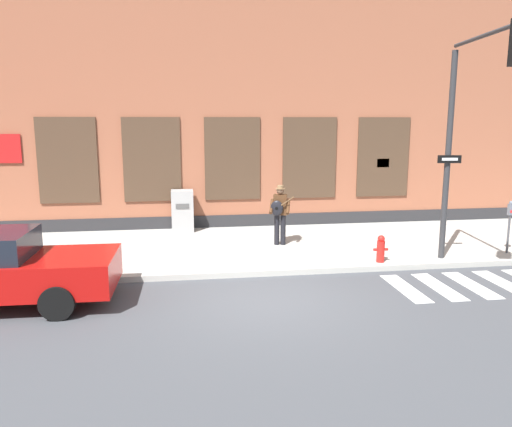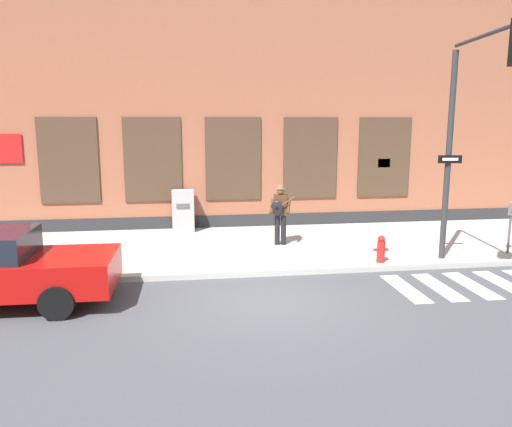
{
  "view_description": "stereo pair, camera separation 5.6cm",
  "coord_description": "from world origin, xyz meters",
  "px_view_note": "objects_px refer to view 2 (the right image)",
  "views": [
    {
      "loc": [
        -1.63,
        -9.77,
        3.68
      ],
      "look_at": [
        0.08,
        1.89,
        1.5
      ],
      "focal_mm": 35.0,
      "sensor_mm": 36.0,
      "label": 1
    },
    {
      "loc": [
        -1.57,
        -9.78,
        3.68
      ],
      "look_at": [
        0.08,
        1.89,
        1.5
      ],
      "focal_mm": 35.0,
      "sensor_mm": 36.0,
      "label": 2
    }
  ],
  "objects_px": {
    "busker": "(280,211)",
    "fire_hydrant": "(381,249)",
    "traffic_light": "(473,111)",
    "utility_box": "(183,211)",
    "parking_meter": "(511,219)"
  },
  "relations": [
    {
      "from": "busker",
      "to": "fire_hydrant",
      "type": "xyz_separation_m",
      "value": [
        2.21,
        -2.15,
        -0.65
      ]
    },
    {
      "from": "traffic_light",
      "to": "fire_hydrant",
      "type": "distance_m",
      "value": 3.92
    },
    {
      "from": "fire_hydrant",
      "to": "traffic_light",
      "type": "bearing_deg",
      "value": -33.24
    },
    {
      "from": "busker",
      "to": "utility_box",
      "type": "xyz_separation_m",
      "value": [
        -2.77,
        2.27,
        -0.32
      ]
    },
    {
      "from": "busker",
      "to": "fire_hydrant",
      "type": "bearing_deg",
      "value": -44.29
    },
    {
      "from": "parking_meter",
      "to": "busker",
      "type": "bearing_deg",
      "value": 163.48
    },
    {
      "from": "utility_box",
      "to": "traffic_light",
      "type": "bearing_deg",
      "value": -39.76
    },
    {
      "from": "busker",
      "to": "utility_box",
      "type": "distance_m",
      "value": 3.6
    },
    {
      "from": "utility_box",
      "to": "parking_meter",
      "type": "bearing_deg",
      "value": -24.81
    },
    {
      "from": "traffic_light",
      "to": "parking_meter",
      "type": "bearing_deg",
      "value": 33.07
    },
    {
      "from": "parking_meter",
      "to": "utility_box",
      "type": "relative_size",
      "value": 1.07
    },
    {
      "from": "busker",
      "to": "fire_hydrant",
      "type": "height_order",
      "value": "busker"
    },
    {
      "from": "parking_meter",
      "to": "fire_hydrant",
      "type": "relative_size",
      "value": 2.05
    },
    {
      "from": "parking_meter",
      "to": "fire_hydrant",
      "type": "height_order",
      "value": "parking_meter"
    },
    {
      "from": "traffic_light",
      "to": "utility_box",
      "type": "relative_size",
      "value": 4.05
    }
  ]
}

